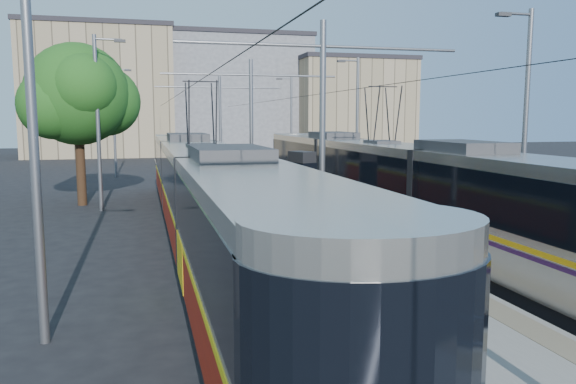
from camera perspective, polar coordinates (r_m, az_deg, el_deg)
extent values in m
plane|color=black|center=(11.50, 16.22, -14.56)|extent=(160.00, 160.00, 0.00)
cube|color=gray|center=(27.02, -2.48, -1.29)|extent=(4.00, 50.00, 0.30)
cube|color=gray|center=(26.73, -5.53, -1.08)|extent=(0.70, 50.00, 0.01)
cube|color=gray|center=(27.33, 0.49, -0.85)|extent=(0.70, 50.00, 0.01)
cube|color=gray|center=(26.48, -11.66, -1.91)|extent=(0.07, 70.00, 0.03)
cube|color=gray|center=(26.59, -8.57, -1.80)|extent=(0.07, 70.00, 0.03)
cube|color=gray|center=(27.78, 3.34, -1.34)|extent=(0.07, 70.00, 0.03)
cube|color=gray|center=(28.25, 6.11, -1.22)|extent=(0.07, 70.00, 0.03)
cube|color=black|center=(19.85, -8.56, -4.41)|extent=(2.30, 30.54, 0.40)
cube|color=beige|center=(19.58, -8.66, 0.32)|extent=(2.40, 28.94, 2.90)
cube|color=black|center=(19.53, -8.69, 1.77)|extent=(2.43, 28.94, 1.30)
cube|color=yellow|center=(19.64, -8.63, -0.84)|extent=(2.43, 28.94, 0.12)
cube|color=#AE1A09|center=(19.72, -8.61, -2.28)|extent=(2.42, 28.94, 1.10)
cube|color=#2D2D30|center=(19.45, -8.75, 5.00)|extent=(1.68, 3.00, 0.30)
cube|color=black|center=(22.90, 9.33, -2.84)|extent=(2.30, 28.79, 0.40)
cube|color=#A9A39B|center=(22.66, 9.42, 1.26)|extent=(2.40, 27.19, 2.90)
cube|color=black|center=(22.61, 9.44, 2.52)|extent=(2.43, 27.19, 1.30)
cube|color=#FBAE0D|center=(22.71, 9.40, 0.26)|extent=(2.43, 27.19, 0.12)
cube|color=#381344|center=(22.73, 9.39, -0.11)|extent=(2.43, 27.19, 0.10)
cube|color=#2D2D30|center=(22.55, 9.50, 5.31)|extent=(1.68, 3.00, 0.30)
cylinder|color=slate|center=(18.01, 3.51, 6.00)|extent=(0.20, 0.20, 7.00)
cylinder|color=slate|center=(18.14, 3.58, 14.55)|extent=(9.20, 0.10, 0.10)
cylinder|color=slate|center=(29.65, -3.75, 6.56)|extent=(0.20, 0.20, 7.00)
cylinder|color=slate|center=(29.73, -3.79, 11.77)|extent=(9.20, 0.10, 0.10)
cylinder|color=slate|center=(41.49, -6.90, 6.77)|extent=(0.20, 0.20, 7.00)
cylinder|color=slate|center=(41.55, -6.96, 10.50)|extent=(9.20, 0.10, 0.10)
cylinder|color=black|center=(26.22, -10.39, 10.17)|extent=(0.02, 70.00, 0.02)
cylinder|color=black|center=(27.71, 4.87, 10.11)|extent=(0.02, 70.00, 0.02)
cylinder|color=slate|center=(11.28, -24.48, 5.50)|extent=(0.18, 0.18, 8.00)
cylinder|color=slate|center=(27.18, -18.75, 6.53)|extent=(0.18, 0.18, 8.00)
cube|color=#2D2D30|center=(27.35, -16.72, 14.49)|extent=(0.50, 0.22, 0.12)
cylinder|color=slate|center=(43.16, -17.25, 6.78)|extent=(0.18, 0.18, 8.00)
cube|color=#2D2D30|center=(43.26, -15.96, 11.81)|extent=(0.50, 0.22, 0.12)
cylinder|color=slate|center=(21.54, 22.96, 6.19)|extent=(0.18, 0.18, 8.00)
cube|color=#2D2D30|center=(21.18, 21.03, 16.47)|extent=(0.50, 0.22, 0.12)
cylinder|color=slate|center=(35.60, 7.03, 6.99)|extent=(0.18, 0.18, 8.00)
cube|color=#2D2D30|center=(35.39, 5.43, 13.09)|extent=(0.50, 0.22, 0.12)
cylinder|color=slate|center=(50.83, 0.34, 7.17)|extent=(0.18, 0.18, 8.00)
cube|color=#2D2D30|center=(50.67, -0.89, 11.41)|extent=(0.50, 0.22, 0.12)
cube|color=black|center=(23.65, 1.40, 1.00)|extent=(1.00, 1.29, 2.59)
cube|color=black|center=(23.63, 1.40, 1.41)|extent=(1.06, 1.34, 1.35)
cylinder|color=#382314|center=(29.42, -20.29, 1.89)|extent=(0.45, 0.45, 3.28)
sphere|color=#234915|center=(29.33, -20.62, 9.27)|extent=(4.91, 4.91, 4.91)
sphere|color=#234915|center=(30.04, -18.08, 8.74)|extent=(3.48, 3.48, 3.48)
cube|color=#9C8869|center=(69.31, -18.48, 9.41)|extent=(16.00, 12.00, 14.17)
cube|color=#262328|center=(69.99, -18.74, 15.42)|extent=(16.32, 12.24, 0.50)
cube|color=gray|center=(74.08, -5.66, 9.60)|extent=(18.00, 14.00, 14.15)
cube|color=#262328|center=(74.72, -5.73, 15.22)|extent=(18.36, 14.28, 0.50)
cube|color=#9C8869|center=(71.84, 6.35, 8.51)|extent=(14.00, 10.00, 11.26)
cube|color=#262328|center=(72.19, 6.42, 13.18)|extent=(14.28, 10.20, 0.50)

